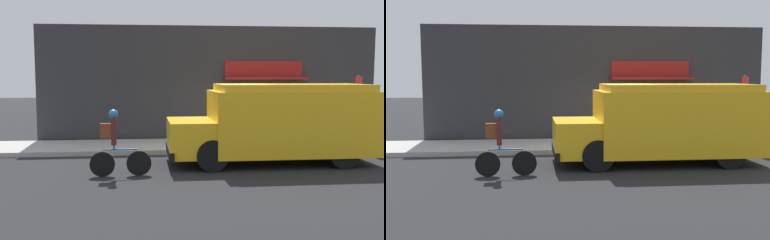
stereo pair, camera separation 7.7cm
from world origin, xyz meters
The scene contains 7 objects.
ground_plane centered at (0.00, 0.00, 0.00)m, with size 70.00×70.00×0.00m, color #232326.
sidewalk centered at (0.00, 1.25, 0.07)m, with size 28.00×2.49×0.15m.
storefront centered at (0.05, 2.71, 2.14)m, with size 12.59×0.75×4.26m.
school_bus centered at (1.29, -1.64, 1.16)m, with size 5.72×2.60×2.22m.
cyclist centered at (-3.18, -2.83, 0.83)m, with size 1.51×0.23×1.65m.
stop_sign_post centered at (4.56, 0.37, 1.71)m, with size 0.45×0.45×2.33m.
trash_bin centered at (-0.81, 1.37, 0.53)m, with size 0.63×0.63×0.77m.
Camera 2 is at (-2.39, -13.80, 2.51)m, focal length 42.00 mm.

